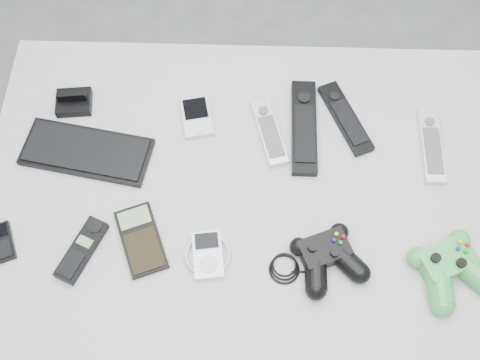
{
  "coord_description": "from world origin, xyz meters",
  "views": [
    {
      "loc": [
        -0.02,
        -0.53,
        1.92
      ],
      "look_at": [
        -0.03,
        0.01,
        0.83
      ],
      "focal_mm": 42.0,
      "sensor_mm": 36.0,
      "label": 1
    }
  ],
  "objects_px": {
    "pda": "(197,117)",
    "remote_silver_b": "(431,145)",
    "remote_black_b": "(345,118)",
    "desk": "(257,199)",
    "controller_green": "(451,267)",
    "cordless_handset": "(82,250)",
    "controller_black": "(327,256)",
    "pda_keyboard": "(87,151)",
    "remote_black_a": "(304,127)",
    "mp3_player": "(208,255)",
    "calculator": "(141,239)",
    "mobile_phone": "(3,242)",
    "remote_silver_a": "(269,131)"
  },
  "relations": [
    {
      "from": "pda_keyboard",
      "to": "mp3_player",
      "type": "bearing_deg",
      "value": -29.39
    },
    {
      "from": "cordless_handset",
      "to": "mobile_phone",
      "type": "bearing_deg",
      "value": -161.22
    },
    {
      "from": "cordless_handset",
      "to": "controller_black",
      "type": "xyz_separation_m",
      "value": [
        0.5,
        -0.0,
        0.01
      ]
    },
    {
      "from": "controller_black",
      "to": "controller_green",
      "type": "relative_size",
      "value": 1.46
    },
    {
      "from": "remote_silver_a",
      "to": "mp3_player",
      "type": "height_order",
      "value": "remote_silver_a"
    },
    {
      "from": "remote_black_a",
      "to": "pda_keyboard",
      "type": "bearing_deg",
      "value": -170.52
    },
    {
      "from": "pda",
      "to": "desk",
      "type": "bearing_deg",
      "value": -61.68
    },
    {
      "from": "remote_black_a",
      "to": "mobile_phone",
      "type": "relative_size",
      "value": 2.84
    },
    {
      "from": "pda_keyboard",
      "to": "remote_silver_b",
      "type": "bearing_deg",
      "value": 12.89
    },
    {
      "from": "remote_black_a",
      "to": "controller_black",
      "type": "distance_m",
      "value": 0.32
    },
    {
      "from": "remote_black_b",
      "to": "pda_keyboard",
      "type": "bearing_deg",
      "value": 166.54
    },
    {
      "from": "controller_green",
      "to": "pda",
      "type": "bearing_deg",
      "value": 122.76
    },
    {
      "from": "desk",
      "to": "remote_silver_a",
      "type": "xyz_separation_m",
      "value": [
        0.02,
        0.13,
        0.08
      ]
    },
    {
      "from": "remote_silver_a",
      "to": "cordless_handset",
      "type": "bearing_deg",
      "value": -157.8
    },
    {
      "from": "remote_silver_b",
      "to": "mobile_phone",
      "type": "bearing_deg",
      "value": -163.73
    },
    {
      "from": "mobile_phone",
      "to": "controller_green",
      "type": "height_order",
      "value": "controller_green"
    },
    {
      "from": "desk",
      "to": "pda",
      "type": "distance_m",
      "value": 0.23
    },
    {
      "from": "remote_black_a",
      "to": "cordless_handset",
      "type": "height_order",
      "value": "remote_black_a"
    },
    {
      "from": "remote_silver_b",
      "to": "remote_silver_a",
      "type": "bearing_deg",
      "value": 176.64
    },
    {
      "from": "pda_keyboard",
      "to": "pda",
      "type": "bearing_deg",
      "value": 32.22
    },
    {
      "from": "desk",
      "to": "pda_keyboard",
      "type": "bearing_deg",
      "value": 169.79
    },
    {
      "from": "remote_silver_a",
      "to": "controller_black",
      "type": "xyz_separation_m",
      "value": [
        0.12,
        -0.3,
        0.01
      ]
    },
    {
      "from": "mobile_phone",
      "to": "controller_green",
      "type": "bearing_deg",
      "value": -24.8
    },
    {
      "from": "desk",
      "to": "controller_green",
      "type": "height_order",
      "value": "controller_green"
    },
    {
      "from": "calculator",
      "to": "controller_black",
      "type": "distance_m",
      "value": 0.39
    },
    {
      "from": "remote_black_a",
      "to": "calculator",
      "type": "bearing_deg",
      "value": -140.18
    },
    {
      "from": "pda",
      "to": "remote_silver_b",
      "type": "xyz_separation_m",
      "value": [
        0.53,
        -0.06,
        0.0
      ]
    },
    {
      "from": "mp3_player",
      "to": "calculator",
      "type": "bearing_deg",
      "value": 160.67
    },
    {
      "from": "pda_keyboard",
      "to": "remote_black_b",
      "type": "xyz_separation_m",
      "value": [
        0.59,
        0.11,
        0.0
      ]
    },
    {
      "from": "remote_silver_a",
      "to": "calculator",
      "type": "bearing_deg",
      "value": -150.03
    },
    {
      "from": "pda",
      "to": "remote_black_b",
      "type": "height_order",
      "value": "remote_black_b"
    },
    {
      "from": "pda_keyboard",
      "to": "mp3_player",
      "type": "distance_m",
      "value": 0.37
    },
    {
      "from": "remote_black_b",
      "to": "desk",
      "type": "bearing_deg",
      "value": -162.64
    },
    {
      "from": "remote_black_a",
      "to": "mp3_player",
      "type": "xyz_separation_m",
      "value": [
        -0.2,
        -0.31,
        -0.0
      ]
    },
    {
      "from": "pda_keyboard",
      "to": "remote_black_a",
      "type": "bearing_deg",
      "value": 19.01
    },
    {
      "from": "desk",
      "to": "remote_black_a",
      "type": "distance_m",
      "value": 0.2
    },
    {
      "from": "pda",
      "to": "remote_black_b",
      "type": "relative_size",
      "value": 0.53
    },
    {
      "from": "remote_silver_a",
      "to": "mp3_player",
      "type": "bearing_deg",
      "value": -128.07
    },
    {
      "from": "remote_silver_a",
      "to": "remote_black_a",
      "type": "bearing_deg",
      "value": -6.09
    },
    {
      "from": "cordless_handset",
      "to": "calculator",
      "type": "distance_m",
      "value": 0.12
    },
    {
      "from": "remote_silver_a",
      "to": "mobile_phone",
      "type": "height_order",
      "value": "remote_silver_a"
    },
    {
      "from": "remote_silver_a",
      "to": "controller_green",
      "type": "xyz_separation_m",
      "value": [
        0.36,
        -0.32,
        0.02
      ]
    },
    {
      "from": "remote_silver_b",
      "to": "cordless_handset",
      "type": "xyz_separation_m",
      "value": [
        -0.75,
        -0.27,
        0.0
      ]
    },
    {
      "from": "remote_black_a",
      "to": "controller_green",
      "type": "relative_size",
      "value": 1.5
    },
    {
      "from": "pda",
      "to": "controller_green",
      "type": "bearing_deg",
      "value": -45.53
    },
    {
      "from": "desk",
      "to": "pda_keyboard",
      "type": "height_order",
      "value": "pda_keyboard"
    },
    {
      "from": "remote_silver_a",
      "to": "controller_green",
      "type": "bearing_deg",
      "value": -56.38
    },
    {
      "from": "pda_keyboard",
      "to": "remote_silver_b",
      "type": "distance_m",
      "value": 0.78
    },
    {
      "from": "pda",
      "to": "calculator",
      "type": "relative_size",
      "value": 0.68
    },
    {
      "from": "controller_green",
      "to": "calculator",
      "type": "bearing_deg",
      "value": 151.85
    }
  ]
}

